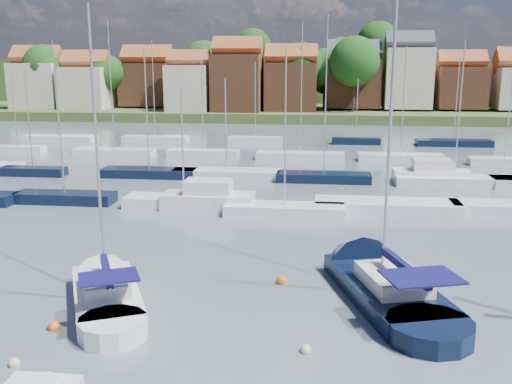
# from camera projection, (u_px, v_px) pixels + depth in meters

# --- Properties ---
(ground) EXTENTS (260.00, 260.00, 0.00)m
(ground) POSITION_uv_depth(u_px,v_px,m) (292.00, 165.00, 62.63)
(ground) COLOR #495664
(ground) RESTS_ON ground
(sailboat_centre) EXTENTS (7.13, 10.87, 14.57)m
(sailboat_centre) POSITION_uv_depth(u_px,v_px,m) (105.00, 288.00, 27.40)
(sailboat_centre) COLOR silver
(sailboat_centre) RESTS_ON ground
(sailboat_navy) EXTENTS (7.39, 13.99, 18.66)m
(sailboat_navy) POSITION_uv_depth(u_px,v_px,m) (372.00, 277.00, 28.90)
(sailboat_navy) COLOR black
(sailboat_navy) RESTS_ON ground
(buoy_b) EXTENTS (0.43, 0.43, 0.43)m
(buoy_b) POSITION_uv_depth(u_px,v_px,m) (15.00, 366.00, 21.09)
(buoy_b) COLOR beige
(buoy_b) RESTS_ON ground
(buoy_c) EXTENTS (0.55, 0.55, 0.55)m
(buoy_c) POSITION_uv_depth(u_px,v_px,m) (55.00, 329.00, 23.99)
(buoy_c) COLOR #D85914
(buoy_c) RESTS_ON ground
(buoy_d) EXTENTS (0.43, 0.43, 0.43)m
(buoy_d) POSITION_uv_depth(u_px,v_px,m) (306.00, 352.00, 22.08)
(buoy_d) COLOR beige
(buoy_d) RESTS_ON ground
(buoy_e) EXTENTS (0.55, 0.55, 0.55)m
(buoy_e) POSITION_uv_depth(u_px,v_px,m) (282.00, 283.00, 29.00)
(buoy_e) COLOR #D85914
(buoy_e) RESTS_ON ground
(marina_field) EXTENTS (79.62, 41.41, 15.93)m
(marina_field) POSITION_uv_depth(u_px,v_px,m) (308.00, 170.00, 57.62)
(marina_field) COLOR silver
(marina_field) RESTS_ON ground
(far_shore_town) EXTENTS (212.46, 90.00, 22.27)m
(far_shore_town) POSITION_uv_depth(u_px,v_px,m) (319.00, 88.00, 151.13)
(far_shore_town) COLOR #47572B
(far_shore_town) RESTS_ON ground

